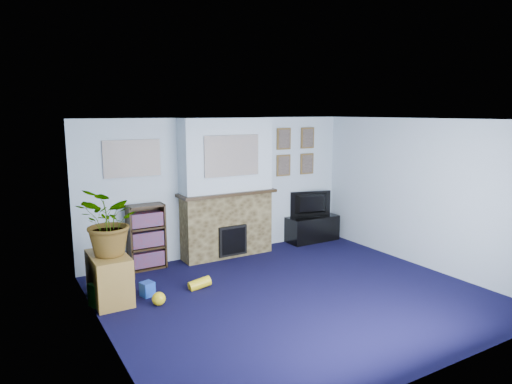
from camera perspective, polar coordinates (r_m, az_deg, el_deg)
floor at (r=6.49m, az=4.83°, el=-12.68°), size 5.00×4.50×0.01m
ceiling at (r=5.99m, az=5.17°, el=9.00°), size 5.00×4.50×0.01m
wall_back at (r=8.03m, az=-4.36°, el=0.67°), size 5.00×0.04×2.40m
wall_front at (r=4.56m, az=21.80°, el=-7.33°), size 5.00×0.04×2.40m
wall_left at (r=5.14m, az=-18.45°, el=-5.20°), size 0.04×4.50×2.40m
wall_right at (r=7.83m, az=20.06°, el=-0.16°), size 0.04×4.50×2.40m
chimney_breast at (r=7.86m, az=-3.70°, el=0.35°), size 1.72×0.50×2.40m
collage_main at (r=7.59m, az=-3.03°, el=4.55°), size 1.00×0.03×0.68m
collage_left at (r=7.40m, az=-15.22°, el=4.07°), size 0.90×0.03×0.58m
portrait_tl at (r=8.58m, az=3.49°, el=6.65°), size 0.30×0.03×0.40m
portrait_tr at (r=8.90m, az=6.45°, el=6.73°), size 0.30×0.03×0.40m
portrait_bl at (r=8.62m, az=3.45°, el=3.33°), size 0.30×0.03×0.40m
portrait_br at (r=8.94m, az=6.38°, el=3.53°), size 0.30×0.03×0.40m
tv_stand at (r=9.02m, az=7.03°, el=-4.67°), size 1.03×0.44×0.49m
television at (r=8.92m, az=7.02°, el=-1.51°), size 0.83×0.32×0.48m
bookshelf at (r=7.55m, az=-13.53°, el=-5.64°), size 0.58×0.28×1.05m
sideboard at (r=6.47m, az=-17.88°, el=-9.90°), size 0.46×0.82×0.64m
potted_plant at (r=6.23m, az=-17.70°, el=-3.55°), size 0.93×1.00×0.91m
mantel_clock at (r=7.76m, az=-4.30°, el=0.49°), size 0.11×0.07×0.16m
mantel_candle at (r=7.96m, az=-1.46°, el=0.83°), size 0.05×0.05×0.16m
mantel_teddy at (r=7.59m, az=-7.09°, el=0.19°), size 0.13×0.13×0.13m
mantel_can at (r=8.13m, az=0.55°, el=0.88°), size 0.06×0.06×0.12m
green_crate at (r=6.44m, az=-18.10°, el=-12.03°), size 0.47×0.43×0.31m
toy_ball at (r=6.25m, az=-12.07°, el=-12.91°), size 0.18×0.18×0.18m
toy_block at (r=6.57m, az=-13.44°, el=-11.63°), size 0.20×0.20×0.20m
toy_tube at (r=6.71m, az=-7.07°, el=-11.31°), size 0.33×0.15×0.19m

